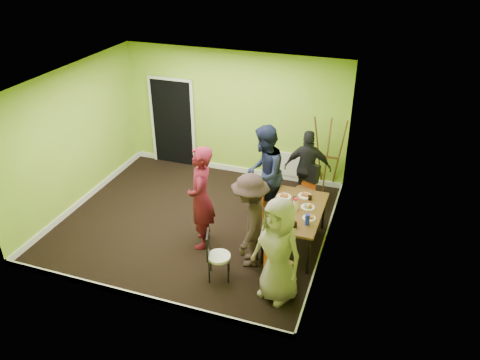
# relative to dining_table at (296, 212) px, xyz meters

# --- Properties ---
(ground) EXTENTS (5.00, 5.00, 0.00)m
(ground) POSITION_rel_dining_table_xyz_m (-1.97, 0.09, -0.70)
(ground) COLOR black
(ground) RESTS_ON ground
(room_walls) EXTENTS (5.04, 4.54, 2.82)m
(room_walls) POSITION_rel_dining_table_xyz_m (-1.99, 0.14, 0.29)
(room_walls) COLOR #93BC30
(room_walls) RESTS_ON ground
(dining_table) EXTENTS (0.90, 1.50, 0.75)m
(dining_table) POSITION_rel_dining_table_xyz_m (0.00, 0.00, 0.00)
(dining_table) COLOR black
(dining_table) RESTS_ON ground
(chair_left_far) EXTENTS (0.46, 0.46, 0.94)m
(chair_left_far) POSITION_rel_dining_table_xyz_m (-0.63, 0.51, -0.17)
(chair_left_far) COLOR #DE5714
(chair_left_far) RESTS_ON ground
(chair_left_near) EXTENTS (0.46, 0.45, 0.94)m
(chair_left_near) POSITION_rel_dining_table_xyz_m (-0.53, -0.54, -0.17)
(chair_left_near) COLOR #DE5714
(chair_left_near) RESTS_ON ground
(chair_back_end) EXTENTS (0.53, 0.57, 0.95)m
(chair_back_end) POSITION_rel_dining_table_xyz_m (-0.07, 1.37, -0.02)
(chair_back_end) COLOR #DE5714
(chair_back_end) RESTS_ON ground
(chair_front_end) EXTENTS (0.44, 0.44, 0.86)m
(chair_front_end) POSITION_rel_dining_table_xyz_m (-0.02, -1.18, -0.21)
(chair_front_end) COLOR #DE5714
(chair_front_end) RESTS_ON ground
(chair_bentwood) EXTENTS (0.43, 0.42, 0.86)m
(chair_bentwood) POSITION_rel_dining_table_xyz_m (-1.01, -1.26, -0.22)
(chair_bentwood) COLOR black
(chair_bentwood) RESTS_ON ground
(easel) EXTENTS (0.68, 0.64, 1.71)m
(easel) POSITION_rel_dining_table_xyz_m (0.19, 2.11, 0.15)
(easel) COLOR brown
(easel) RESTS_ON ground
(plate_near_left) EXTENTS (0.26, 0.26, 0.01)m
(plate_near_left) POSITION_rel_dining_table_xyz_m (-0.30, 0.34, 0.06)
(plate_near_left) COLOR white
(plate_near_left) RESTS_ON dining_table
(plate_near_right) EXTENTS (0.24, 0.24, 0.01)m
(plate_near_right) POSITION_rel_dining_table_xyz_m (-0.23, -0.48, 0.06)
(plate_near_right) COLOR white
(plate_near_right) RESTS_ON dining_table
(plate_far_back) EXTENTS (0.25, 0.25, 0.01)m
(plate_far_back) POSITION_rel_dining_table_xyz_m (0.05, 0.50, 0.06)
(plate_far_back) COLOR white
(plate_far_back) RESTS_ON dining_table
(plate_far_front) EXTENTS (0.23, 0.23, 0.01)m
(plate_far_front) POSITION_rel_dining_table_xyz_m (-0.03, -0.56, 0.06)
(plate_far_front) COLOR white
(plate_far_front) RESTS_ON dining_table
(plate_wall_back) EXTENTS (0.24, 0.24, 0.01)m
(plate_wall_back) POSITION_rel_dining_table_xyz_m (0.18, 0.13, 0.06)
(plate_wall_back) COLOR white
(plate_wall_back) RESTS_ON dining_table
(plate_wall_front) EXTENTS (0.22, 0.22, 0.01)m
(plate_wall_front) POSITION_rel_dining_table_xyz_m (0.27, -0.19, 0.06)
(plate_wall_front) COLOR white
(plate_wall_front) RESTS_ON dining_table
(thermos) EXTENTS (0.08, 0.08, 0.20)m
(thermos) POSITION_rel_dining_table_xyz_m (-0.01, -0.01, 0.15)
(thermos) COLOR white
(thermos) RESTS_ON dining_table
(blue_bottle) EXTENTS (0.08, 0.08, 0.19)m
(blue_bottle) POSITION_rel_dining_table_xyz_m (0.27, -0.39, 0.15)
(blue_bottle) COLOR #1A2AC3
(blue_bottle) RESTS_ON dining_table
(orange_bottle) EXTENTS (0.04, 0.04, 0.07)m
(orange_bottle) POSITION_rel_dining_table_xyz_m (-0.08, 0.21, 0.09)
(orange_bottle) COLOR #DE5714
(orange_bottle) RESTS_ON dining_table
(glass_mid) EXTENTS (0.06, 0.06, 0.10)m
(glass_mid) POSITION_rel_dining_table_xyz_m (-0.09, 0.24, 0.10)
(glass_mid) COLOR black
(glass_mid) RESTS_ON dining_table
(glass_back) EXTENTS (0.07, 0.07, 0.09)m
(glass_back) POSITION_rel_dining_table_xyz_m (0.16, 0.40, 0.10)
(glass_back) COLOR black
(glass_back) RESTS_ON dining_table
(glass_front) EXTENTS (0.07, 0.07, 0.09)m
(glass_front) POSITION_rel_dining_table_xyz_m (0.10, -0.52, 0.10)
(glass_front) COLOR black
(glass_front) RESTS_ON dining_table
(cup_a) EXTENTS (0.12, 0.12, 0.09)m
(cup_a) POSITION_rel_dining_table_xyz_m (-0.21, -0.10, 0.10)
(cup_a) COLOR white
(cup_a) RESTS_ON dining_table
(cup_b) EXTENTS (0.09, 0.09, 0.09)m
(cup_b) POSITION_rel_dining_table_xyz_m (0.16, 0.08, 0.10)
(cup_b) COLOR white
(cup_b) RESTS_ON dining_table
(person_standing) EXTENTS (0.63, 0.79, 1.90)m
(person_standing) POSITION_rel_dining_table_xyz_m (-1.56, -0.48, 0.26)
(person_standing) COLOR #560E1E
(person_standing) RESTS_ON ground
(person_left_far) EXTENTS (0.79, 0.98, 1.90)m
(person_left_far) POSITION_rel_dining_table_xyz_m (-0.79, 0.72, 0.25)
(person_left_far) COLOR #151A36
(person_left_far) RESTS_ON ground
(person_left_near) EXTENTS (0.77, 1.16, 1.67)m
(person_left_near) POSITION_rel_dining_table_xyz_m (-0.60, -0.72, 0.14)
(person_left_near) COLOR black
(person_left_near) RESTS_ON ground
(person_back_end) EXTENTS (0.98, 0.53, 1.59)m
(person_back_end) POSITION_rel_dining_table_xyz_m (-0.12, 1.51, 0.10)
(person_back_end) COLOR black
(person_back_end) RESTS_ON ground
(person_front_end) EXTENTS (0.99, 0.84, 1.72)m
(person_front_end) POSITION_rel_dining_table_xyz_m (0.04, -1.35, 0.17)
(person_front_end) COLOR gray
(person_front_end) RESTS_ON ground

